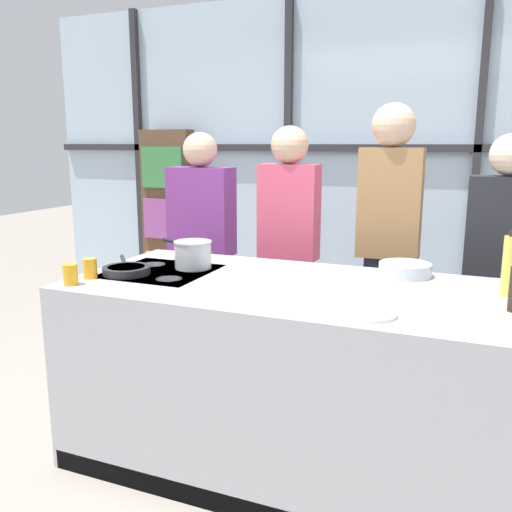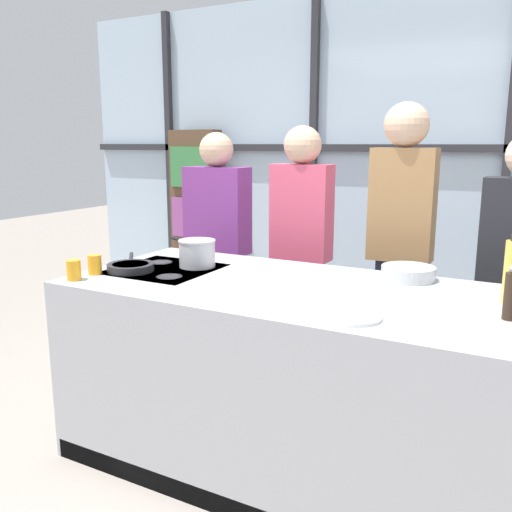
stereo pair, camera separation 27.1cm
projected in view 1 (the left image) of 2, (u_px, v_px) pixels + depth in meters
The scene contains 15 objects.
ground_plane at pixel (287, 459), 2.75m from camera, with size 18.00×18.00×0.00m, color gray.
back_window_wall at pixel (377, 165), 4.49m from camera, with size 6.40×0.10×2.80m.
bookshelf at pixel (169, 221), 5.15m from camera, with size 0.50×0.19×1.70m.
demo_island at pixel (288, 375), 2.66m from camera, with size 2.10×1.00×0.92m.
spectator_far_left at pixel (202, 238), 3.73m from camera, with size 0.44×0.23×1.65m.
spectator_center_left at pixel (289, 237), 3.49m from camera, with size 0.38×0.24×1.69m.
spectator_center_right at pixel (389, 228), 3.24m from camera, with size 0.36×0.25×1.81m.
spectator_far_right at pixel (502, 260), 3.03m from camera, with size 0.40×0.23×1.63m.
frying_pan at pixel (126, 270), 2.77m from camera, with size 0.33×0.37×0.04m.
saucepan at pixel (193, 254), 2.88m from camera, with size 0.35×0.22×0.15m.
white_plate at pixel (367, 313), 2.11m from camera, with size 0.23×0.23×0.01m, color white.
mixing_bowl at pixel (405, 269), 2.72m from camera, with size 0.26×0.26×0.07m.
oil_bottle at pixel (511, 265), 2.35m from camera, with size 0.07×0.07×0.29m.
juice_glass_near at pixel (71, 274), 2.54m from camera, with size 0.07×0.07×0.10m, color orange.
juice_glass_far at pixel (90, 268), 2.67m from camera, with size 0.07×0.07×0.10m, color orange.
Camera 1 is at (0.79, -2.36, 1.58)m, focal length 38.00 mm.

